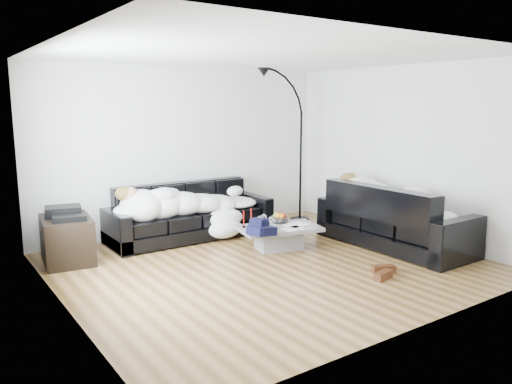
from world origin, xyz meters
TOP-DOWN VIEW (x-y plane):
  - ground at (0.00, 0.00)m, footprint 5.00×5.00m
  - wall_back at (0.00, 2.25)m, footprint 5.00×0.02m
  - wall_left at (-2.50, 0.00)m, footprint 0.02×4.50m
  - wall_right at (2.50, 0.00)m, footprint 0.02×4.50m
  - ceiling at (0.00, 0.00)m, footprint 5.00×5.00m
  - sofa_back at (-0.21, 1.74)m, footprint 2.52×0.87m
  - sofa_right at (1.97, -0.34)m, footprint 0.96×2.24m
  - sleeper_back at (-0.21, 1.69)m, footprint 2.13×0.74m
  - sleeper_right at (1.97, -0.34)m, footprint 0.81×1.92m
  - teal_cushion at (1.91, 0.35)m, footprint 0.42×0.38m
  - coffee_table at (0.53, 0.49)m, footprint 1.24×0.90m
  - fruit_bowl at (0.69, 0.69)m, footprint 0.31×0.31m
  - wine_glass_a at (0.32, 0.57)m, footprint 0.08×0.08m
  - wine_glass_b at (0.21, 0.51)m, footprint 0.09×0.09m
  - wine_glass_c at (0.39, 0.50)m, footprint 0.08×0.08m
  - candle_left at (0.09, 0.73)m, footprint 0.05×0.05m
  - candle_right at (0.19, 0.69)m, footprint 0.06×0.06m
  - newspaper_a at (0.78, 0.42)m, footprint 0.39×0.33m
  - newspaper_b at (0.60, 0.27)m, footprint 0.32×0.23m
  - navy_jacket at (0.07, 0.27)m, footprint 0.43×0.39m
  - shoes at (0.86, -1.13)m, footprint 0.48×0.35m
  - av_cabinet at (-2.08, 1.60)m, footprint 0.69×0.92m
  - stereo at (-2.08, 1.60)m, footprint 0.51×0.43m
  - floor_lamp at (1.95, 1.74)m, footprint 0.89×0.51m

SIDE VIEW (x-z plane):
  - ground at x=0.00m, z-range 0.00..0.00m
  - shoes at x=0.86m, z-range 0.00..0.11m
  - coffee_table at x=0.53m, z-range 0.00..0.33m
  - av_cabinet at x=-2.08m, z-range 0.00..0.59m
  - newspaper_a at x=0.78m, z-range 0.33..0.34m
  - newspaper_b at x=0.60m, z-range 0.33..0.34m
  - fruit_bowl at x=0.69m, z-range 0.33..0.47m
  - wine_glass_c at x=0.39m, z-range 0.33..0.48m
  - sofa_back at x=-0.21m, z-range 0.00..0.82m
  - wine_glass_a at x=0.32m, z-range 0.33..0.51m
  - wine_glass_b at x=0.21m, z-range 0.33..0.51m
  - candle_left at x=0.09m, z-range 0.33..0.56m
  - sofa_right at x=1.97m, z-range 0.00..0.91m
  - candle_right at x=0.19m, z-range 0.33..0.59m
  - navy_jacket at x=0.07m, z-range 0.41..0.58m
  - sleeper_back at x=-0.21m, z-range 0.42..0.85m
  - stereo at x=-2.08m, z-range 0.59..0.72m
  - sleeper_right at x=1.97m, z-range 0.42..0.89m
  - teal_cushion at x=1.91m, z-range 0.62..0.82m
  - floor_lamp at x=1.95m, z-range 0.00..2.31m
  - wall_back at x=0.00m, z-range 0.00..2.60m
  - wall_left at x=-2.50m, z-range 0.00..2.60m
  - wall_right at x=2.50m, z-range 0.00..2.60m
  - ceiling at x=0.00m, z-range 2.60..2.60m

